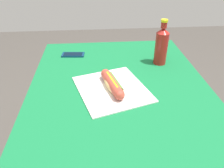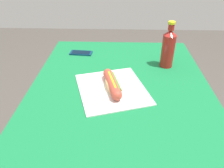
% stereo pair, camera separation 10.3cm
% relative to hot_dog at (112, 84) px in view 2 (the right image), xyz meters
% --- Properties ---
extents(dining_table, '(1.21, 0.86, 0.73)m').
position_rel_hot_dog_xyz_m(dining_table, '(0.02, 0.04, -0.16)').
color(dining_table, brown).
rests_on(dining_table, ground).
extents(paper_wrapper, '(0.41, 0.39, 0.01)m').
position_rel_hot_dog_xyz_m(paper_wrapper, '(0.00, -0.00, -0.03)').
color(paper_wrapper, silver).
rests_on(paper_wrapper, dining_table).
extents(hot_dog, '(0.23, 0.10, 0.05)m').
position_rel_hot_dog_xyz_m(hot_dog, '(0.00, 0.00, 0.00)').
color(hot_dog, '#E5BC75').
rests_on(hot_dog, paper_wrapper).
extents(cell_phone, '(0.07, 0.14, 0.01)m').
position_rel_hot_dog_xyz_m(cell_phone, '(-0.39, -0.21, -0.03)').
color(cell_phone, '#0A2D4C').
rests_on(cell_phone, dining_table).
extents(soda_bottle, '(0.07, 0.07, 0.25)m').
position_rel_hot_dog_xyz_m(soda_bottle, '(-0.25, 0.29, 0.08)').
color(soda_bottle, maroon).
rests_on(soda_bottle, dining_table).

